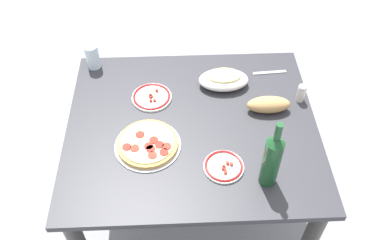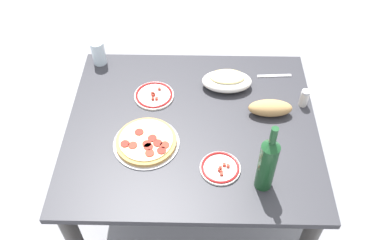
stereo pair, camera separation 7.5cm
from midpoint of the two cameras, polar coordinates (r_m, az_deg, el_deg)
name	(u,v)px [view 1 (the left image)]	position (r m, az deg, el deg)	size (l,w,h in m)	color
ground_plane	(192,210)	(2.47, -0.89, -12.31)	(8.00, 8.00, 0.00)	gray
dining_table	(192,143)	(1.95, -1.10, -3.18)	(1.12, 0.97, 0.76)	#2D2D33
pepperoni_pizza	(148,144)	(1.77, -7.33, -3.31)	(0.28, 0.28, 0.03)	#B7B7BC
baked_pasta_dish	(224,79)	(2.00, 3.30, 5.65)	(0.24, 0.15, 0.08)	white
wine_bottle	(272,159)	(1.57, 9.59, -5.41)	(0.07, 0.07, 0.34)	#194723
water_glass	(93,57)	(2.15, -14.53, 8.45)	(0.07, 0.07, 0.13)	silver
side_plate_near	(224,166)	(1.70, 3.13, -6.42)	(0.17, 0.17, 0.02)	white
side_plate_far	(152,97)	(1.97, -6.66, 3.16)	(0.19, 0.19, 0.02)	white
bread_loaf	(269,105)	(1.90, 9.40, 2.08)	(0.20, 0.08, 0.08)	tan
spice_shaker	(301,93)	(1.98, 13.76, 3.58)	(0.04, 0.04, 0.09)	silver
fork_left	(270,72)	(2.12, 9.64, 6.45)	(0.17, 0.02, 0.01)	#B7B7BC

